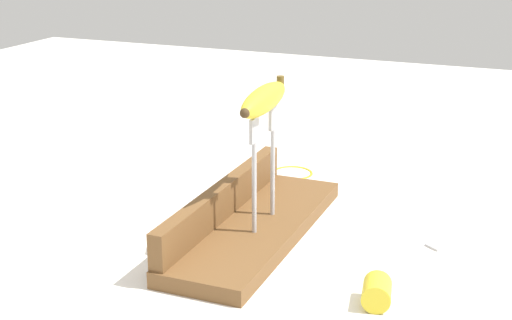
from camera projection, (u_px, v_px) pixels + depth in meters
The scene contains 8 objects.
ground_plane at pixel (256, 236), 1.17m from camera, with size 3.00×3.00×0.00m, color silver.
wooden_board at pixel (256, 229), 1.16m from camera, with size 0.43×0.14×0.02m, color brown.
board_backstop at pixel (222, 200), 1.17m from camera, with size 0.42×0.02×0.05m, color brown.
fork_stand_center at pixel (264, 158), 1.12m from camera, with size 0.10×0.01×0.18m.
banana_raised_center at pixel (264, 99), 1.09m from camera, with size 0.18×0.05×0.04m.
fork_fallen_near at pixel (462, 237), 1.16m from camera, with size 0.16×0.12×0.01m.
banana_chunk_near at pixel (377, 291), 0.96m from camera, with size 0.06×0.05×0.04m.
wire_coil at pixel (292, 172), 1.45m from camera, with size 0.08×0.08×0.00m, color gold.
Camera 1 is at (-0.99, -0.41, 0.48)m, focal length 52.78 mm.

